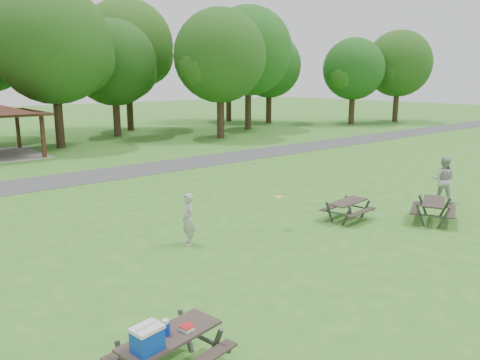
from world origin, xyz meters
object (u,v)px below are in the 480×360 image
picnic_table_near (163,342)px  frisbee_thrower (188,219)px  picnic_table_middle (348,206)px  frisbee_catcher (443,180)px

picnic_table_near → frisbee_thrower: size_ratio=1.26×
picnic_table_middle → frisbee_catcher: size_ratio=0.94×
picnic_table_near → frisbee_thrower: 6.37m
frisbee_catcher → frisbee_thrower: bearing=53.6°
picnic_table_near → frisbee_catcher: 14.46m
picnic_table_middle → frisbee_catcher: frisbee_catcher is taller
picnic_table_middle → frisbee_catcher: 4.85m
picnic_table_near → frisbee_thrower: bearing=52.7°
frisbee_catcher → picnic_table_middle: bearing=55.5°
picnic_table_middle → frisbee_thrower: (-5.62, 1.48, 0.26)m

